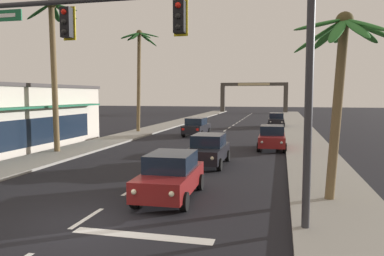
# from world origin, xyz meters

# --- Properties ---
(ground_plane) EXTENTS (220.00, 220.00, 0.00)m
(ground_plane) POSITION_xyz_m (0.00, 0.00, 0.00)
(ground_plane) COLOR black
(sidewalk_right) EXTENTS (3.20, 110.00, 0.14)m
(sidewalk_right) POSITION_xyz_m (7.80, 20.00, 0.07)
(sidewalk_right) COLOR gray
(sidewalk_right) RESTS_ON ground
(sidewalk_left) EXTENTS (3.20, 110.00, 0.14)m
(sidewalk_left) POSITION_xyz_m (-7.80, 20.00, 0.07)
(sidewalk_left) COLOR gray
(sidewalk_left) RESTS_ON ground
(lane_markings) EXTENTS (4.28, 86.59, 0.01)m
(lane_markings) POSITION_xyz_m (0.41, 19.65, 0.00)
(lane_markings) COLOR silver
(lane_markings) RESTS_ON ground
(traffic_signal_mast) EXTENTS (11.09, 0.41, 7.30)m
(traffic_signal_mast) POSITION_xyz_m (3.09, 0.73, 5.32)
(traffic_signal_mast) COLOR #2D2D33
(traffic_signal_mast) RESTS_ON ground
(sedan_lead_at_stop_bar) EXTENTS (2.05, 4.49, 1.68)m
(sedan_lead_at_stop_bar) POSITION_xyz_m (1.87, 3.23, 0.85)
(sedan_lead_at_stop_bar) COLOR maroon
(sedan_lead_at_stop_bar) RESTS_ON ground
(sedan_third_in_queue) EXTENTS (1.95, 4.45, 1.68)m
(sedan_third_in_queue) POSITION_xyz_m (2.00, 10.01, 0.85)
(sedan_third_in_queue) COLOR black
(sedan_third_in_queue) RESTS_ON ground
(sedan_oncoming_far) EXTENTS (2.09, 4.51, 1.68)m
(sedan_oncoming_far) POSITION_xyz_m (-1.88, 24.26, 0.85)
(sedan_oncoming_far) COLOR black
(sedan_oncoming_far) RESTS_ON ground
(sedan_parked_nearest_kerb) EXTENTS (1.99, 4.47, 1.68)m
(sedan_parked_nearest_kerb) POSITION_xyz_m (5.24, 16.91, 0.85)
(sedan_parked_nearest_kerb) COLOR maroon
(sedan_parked_nearest_kerb) RESTS_ON ground
(sedan_parked_mid_kerb) EXTENTS (1.98, 4.46, 1.68)m
(sedan_parked_mid_kerb) POSITION_xyz_m (5.30, 35.52, 0.85)
(sedan_parked_mid_kerb) COLOR black
(sedan_parked_mid_kerb) RESTS_ON ground
(palm_left_second) EXTENTS (3.44, 3.49, 9.87)m
(palm_left_second) POSITION_xyz_m (-8.49, 11.72, 6.58)
(palm_left_second) COLOR brown
(palm_left_second) RESTS_ON ground
(palm_left_third) EXTENTS (4.38, 4.20, 10.25)m
(palm_left_third) POSITION_xyz_m (-8.08, 25.68, 7.25)
(palm_left_third) COLOR brown
(palm_left_third) RESTS_ON ground
(palm_right_nearest) EXTENTS (3.65, 3.73, 6.67)m
(palm_right_nearest) POSITION_xyz_m (7.82, 3.94, 5.04)
(palm_right_nearest) COLOR brown
(palm_right_nearest) RESTS_ON ground
(town_gateway_arch) EXTENTS (14.31, 0.90, 6.41)m
(town_gateway_arch) POSITION_xyz_m (0.00, 71.86, 4.16)
(town_gateway_arch) COLOR #423D38
(town_gateway_arch) RESTS_ON ground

